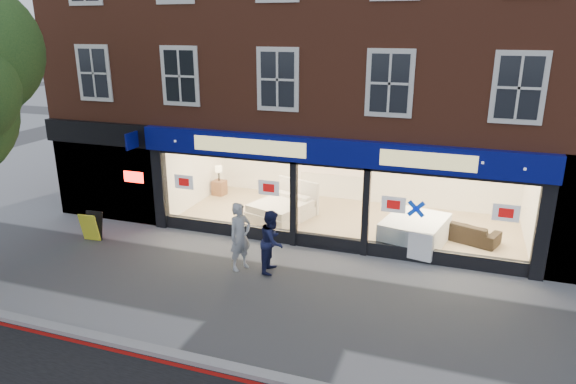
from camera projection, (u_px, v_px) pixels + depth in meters
The scene contains 12 objects.
ground at pixel (295, 299), 12.16m from camera, with size 120.00×120.00×0.00m, color gray.
kerb_line at pixel (241, 380), 9.37m from camera, with size 60.00×0.10×0.01m, color #8C0A07.
kerb_stone at pixel (246, 371), 9.53m from camera, with size 60.00×0.25×0.12m, color gray.
showroom_floor at pixel (345, 222), 16.86m from camera, with size 11.00×4.50×0.10m, color tan.
building at pixel (364, 10), 16.34m from camera, with size 19.00×8.26×10.30m.
display_bed at pixel (283, 208), 17.01m from camera, with size 2.16×2.39×1.11m.
bedside_table at pixel (219, 188), 19.32m from camera, with size 0.45×0.45×0.55m, color brown.
mattress_stack at pixel (415, 231), 14.87m from camera, with size 1.97×2.29×0.79m.
sofa at pixel (464, 230), 15.24m from camera, with size 1.97×0.77×0.58m, color black.
a_board at pixel (92, 226), 15.40m from camera, with size 0.57×0.37×0.88m, color yellow.
pedestrian_grey at pixel (240, 236), 13.44m from camera, with size 0.67×0.44×1.84m, color #A5A8AD.
pedestrian_blue at pixel (272, 241), 13.34m from camera, with size 0.82×0.64×1.68m, color #161B3F.
Camera 1 is at (3.37, -10.24, 6.18)m, focal length 32.00 mm.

